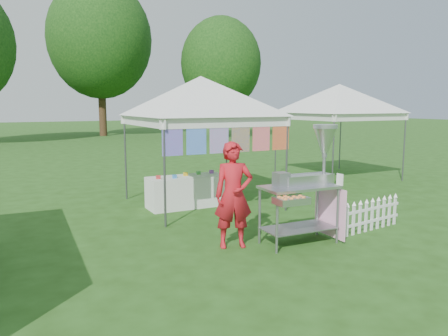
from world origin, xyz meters
TOP-DOWN VIEW (x-y plane):
  - ground at (0.00, 0.00)m, footprint 120.00×120.00m
  - canopy_main at (0.00, 3.49)m, footprint 4.24×4.24m
  - canopy_right at (5.50, 5.00)m, footprint 4.24×4.24m
  - tree_mid at (3.00, 28.00)m, footprint 7.60×7.60m
  - tree_right at (10.00, 22.00)m, footprint 5.60×5.60m
  - donut_cart at (0.46, 0.05)m, footprint 1.48×0.95m
  - vendor at (-0.82, 0.42)m, footprint 0.73×0.59m
  - picket_fence at (1.86, 0.04)m, footprint 1.79×0.27m
  - display_table at (-0.40, 3.46)m, footprint 1.80×0.70m

SIDE VIEW (x-z plane):
  - ground at x=0.00m, z-range 0.00..0.00m
  - picket_fence at x=1.86m, z-range 0.01..0.57m
  - display_table at x=-0.40m, z-range 0.00..0.72m
  - vendor at x=-0.82m, z-range 0.00..1.76m
  - donut_cart at x=0.46m, z-range 0.18..2.19m
  - canopy_main at x=0.00m, z-range 1.26..4.71m
  - canopy_right at x=5.50m, z-range 1.27..4.72m
  - tree_right at x=10.00m, z-range 0.97..9.39m
  - tree_mid at x=3.00m, z-range 1.38..12.90m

